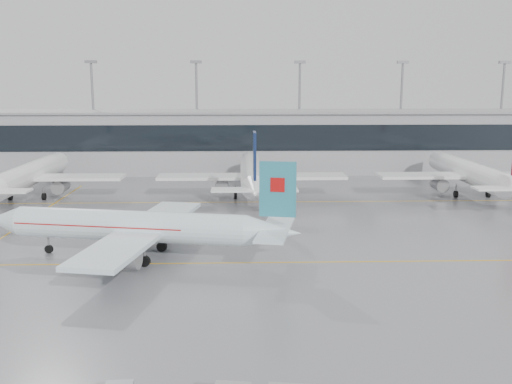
{
  "coord_description": "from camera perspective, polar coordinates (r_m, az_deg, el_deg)",
  "views": [
    {
      "loc": [
        -2.0,
        -55.3,
        17.87
      ],
      "look_at": [
        0.0,
        12.0,
        5.0
      ],
      "focal_mm": 40.0,
      "sensor_mm": 36.0,
      "label": 1
    }
  ],
  "objects": [
    {
      "name": "ground",
      "position": [
        58.15,
        0.35,
        -7.08
      ],
      "size": [
        320.0,
        320.0,
        0.0
      ],
      "primitive_type": "plane",
      "color": "gray",
      "rests_on": "ground"
    },
    {
      "name": "taxi_line_main",
      "position": [
        58.15,
        0.35,
        -7.07
      ],
      "size": [
        120.0,
        0.25,
        0.01
      ],
      "primitive_type": "cube",
      "color": "#E9A612",
      "rests_on": "ground"
    },
    {
      "name": "taxi_line_north",
      "position": [
        87.18,
        -0.35,
        -1.0
      ],
      "size": [
        120.0,
        0.25,
        0.01
      ],
      "primitive_type": "cube",
      "color": "#E9A612",
      "rests_on": "ground"
    },
    {
      "name": "taxi_line_cross",
      "position": [
        77.75,
        -22.8,
        -3.33
      ],
      "size": [
        0.25,
        60.0,
        0.01
      ],
      "primitive_type": "cube",
      "color": "#E9A612",
      "rests_on": "ground"
    },
    {
      "name": "terminal",
      "position": [
        117.92,
        -0.73,
        5.04
      ],
      "size": [
        180.0,
        15.0,
        12.0
      ],
      "primitive_type": "cube",
      "color": "#969699",
      "rests_on": "ground"
    },
    {
      "name": "terminal_glass",
      "position": [
        110.26,
        -0.66,
        5.42
      ],
      "size": [
        180.0,
        0.2,
        5.0
      ],
      "primitive_type": "cube",
      "color": "black",
      "rests_on": "ground"
    },
    {
      "name": "terminal_roof",
      "position": [
        117.46,
        -0.73,
        8.05
      ],
      "size": [
        182.0,
        16.0,
        0.4
      ],
      "primitive_type": "cube",
      "color": "gray",
      "rests_on": "ground"
    },
    {
      "name": "light_masts",
      "position": [
        123.4,
        -0.78,
        8.72
      ],
      "size": [
        156.4,
        1.0,
        22.6
      ],
      "color": "gray",
      "rests_on": "ground"
    },
    {
      "name": "air_canada_jet",
      "position": [
        59.88,
        -11.36,
        -3.5
      ],
      "size": [
        33.98,
        26.91,
        10.45
      ],
      "rotation": [
        0.0,
        0.0,
        2.94
      ],
      "color": "white",
      "rests_on": "ground"
    },
    {
      "name": "parked_jet_b",
      "position": [
        95.96,
        -21.8,
        1.56
      ],
      "size": [
        29.64,
        36.96,
        11.72
      ],
      "rotation": [
        0.0,
        0.0,
        1.57
      ],
      "color": "white",
      "rests_on": "ground"
    },
    {
      "name": "parked_jet_c",
      "position": [
        90.13,
        -0.41,
        1.78
      ],
      "size": [
        29.64,
        36.96,
        11.72
      ],
      "rotation": [
        0.0,
        0.0,
        1.57
      ],
      "color": "white",
      "rests_on": "ground"
    },
    {
      "name": "parked_jet_d",
      "position": [
        97.41,
        20.65,
        1.77
      ],
      "size": [
        29.64,
        36.96,
        11.72
      ],
      "rotation": [
        0.0,
        0.0,
        1.57
      ],
      "color": "white",
      "rests_on": "ground"
    }
  ]
}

